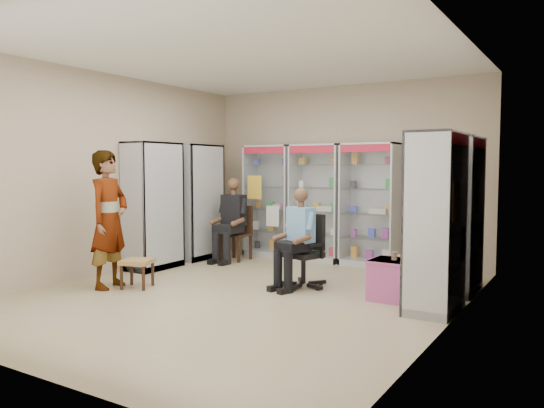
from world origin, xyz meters
The scene contains 18 objects.
floor centered at (0.00, 0.00, 0.00)m, with size 6.00×6.00×0.00m, color tan.
room_shell centered at (0.00, 0.00, 1.97)m, with size 5.02×6.02×3.01m.
cabinet_back_left centered at (-1.30, 2.73, 1.00)m, with size 0.90×0.50×2.00m, color silver.
cabinet_back_mid centered at (-0.35, 2.73, 1.00)m, with size 0.90×0.50×2.00m, color #B6B8BD.
cabinet_back_right centered at (0.60, 2.73, 1.00)m, with size 0.90×0.50×2.00m, color #A6AAAE.
cabinet_right_far centered at (2.23, 1.60, 1.00)m, with size 0.50×0.90×2.00m, color #B0B4B8.
cabinet_right_near centered at (2.23, 0.50, 1.00)m, with size 0.50×0.90×2.00m, color #B1B2B9.
cabinet_left_far centered at (-2.23, 1.80, 1.00)m, with size 0.50×0.90×2.00m, color #B0B2B8.
cabinet_left_near centered at (-2.23, 0.70, 1.00)m, with size 0.50×0.90×2.00m, color #B0B4B7.
wooden_chair centered at (-1.55, 2.00, 0.47)m, with size 0.42×0.42×0.94m, color black.
seated_customer centered at (-1.55, 1.95, 0.67)m, with size 0.44×0.60×1.34m, color black, non-canonical shape.
office_chair centered at (0.42, 0.79, 0.49)m, with size 0.54×0.54×0.98m, color black.
seated_shopkeeper centered at (0.42, 0.74, 0.63)m, with size 0.41×0.57×1.25m, color #678ECC, non-canonical shape.
pink_trunk centered at (1.68, 0.74, 0.24)m, with size 0.51×0.49×0.49m, color #B5488F.
tea_glass centered at (1.69, 0.74, 0.54)m, with size 0.07×0.07×0.10m, color #5B2A07.
woven_stool_a centered at (1.65, 1.48, 0.21)m, with size 0.42×0.42×0.42m, color #B1734A.
woven_stool_b centered at (-1.45, -0.42, 0.19)m, with size 0.38×0.38×0.38m, color olive.
standing_man centered at (-1.78, -0.60, 0.92)m, with size 0.67×0.44×1.83m, color gray.
Camera 1 is at (3.74, -5.44, 1.61)m, focal length 35.00 mm.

